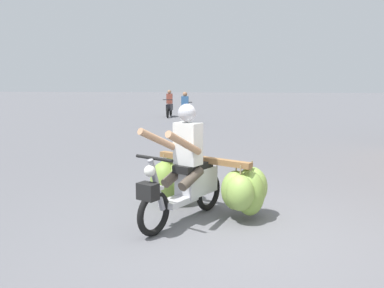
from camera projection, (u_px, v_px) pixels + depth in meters
name	position (u px, v px, depth m)	size (l,w,h in m)	color
ground_plane	(232.00, 239.00, 4.77)	(120.00, 120.00, 0.00)	slate
motorbike_main_loaded	(202.00, 180.00, 5.61)	(1.89, 2.01, 1.58)	black
motorbike_distant_ahead_left	(185.00, 111.00, 17.32)	(0.50, 1.62, 1.40)	black
motorbike_distant_ahead_right	(169.00, 106.00, 20.74)	(0.50, 1.62, 1.40)	black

